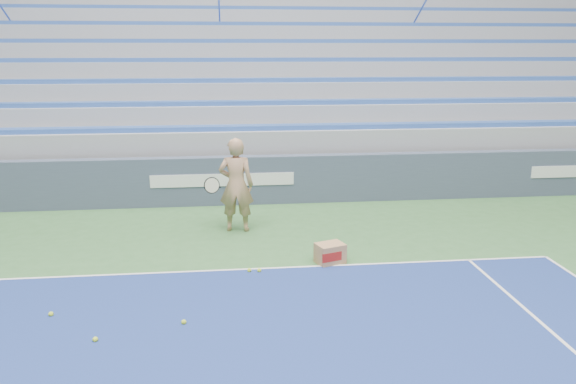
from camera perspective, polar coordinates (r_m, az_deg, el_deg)
The scene contains 10 objects.
sponsor_barrier at distance 12.80m, azimuth -6.63°, elevation 1.16°, with size 30.00×0.32×1.10m.
bleachers at distance 18.22m, azimuth -6.75°, elevation 10.85°, with size 31.00×9.15×7.30m.
tennis_player at distance 10.82m, azimuth -5.30°, elevation 0.72°, with size 0.97×0.88×1.83m.
ball_box at distance 9.38m, azimuth 4.30°, elevation -6.24°, with size 0.53×0.47×0.34m.
tennis_ball_0 at distance 9.03m, azimuth -2.94°, elevation -7.95°, with size 0.07×0.07×0.07m, color #C8E42E.
tennis_ball_1 at distance 9.05m, azimuth -3.95°, elevation -7.93°, with size 0.07×0.07×0.07m, color #C8E42E.
tennis_ball_2 at distance 7.57m, azimuth -10.54°, elevation -12.87°, with size 0.07×0.07×0.07m, color #C8E42E.
tennis_ball_3 at distance 8.27m, azimuth -22.94°, elevation -11.35°, with size 0.07×0.07×0.07m, color #C8E42E.
tennis_ball_4 at distance 9.70m, azimuth 3.84°, elevation -6.35°, with size 0.07×0.07×0.07m, color #C8E42E.
tennis_ball_5 at distance 7.43m, azimuth -18.99°, elevation -13.98°, with size 0.07×0.07×0.07m, color #C8E42E.
Camera 1 is at (0.12, 3.42, 3.48)m, focal length 35.00 mm.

